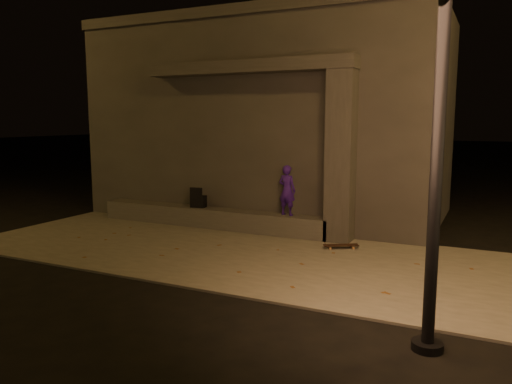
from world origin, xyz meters
The scene contains 9 objects.
ground centered at (0.00, 0.00, 0.00)m, with size 120.00×120.00×0.00m, color black.
sidewalk centered at (0.00, 2.00, 0.02)m, with size 11.00×4.40×0.04m, color #605C54.
building centered at (-1.00, 6.49, 2.61)m, with size 9.00×5.10×5.22m.
ledge centered at (-1.50, 3.75, 0.27)m, with size 6.00×0.55×0.45m, color #4A4843.
column centered at (1.70, 3.75, 1.84)m, with size 0.55×0.55×3.60m, color #373532.
canopy centered at (-0.50, 3.80, 3.78)m, with size 5.00×0.70×0.28m, color #373532.
skateboarder centered at (0.49, 3.75, 1.05)m, with size 0.41×0.27×1.13m, color #37158E.
backpack centered at (-1.84, 3.75, 0.66)m, with size 0.38×0.27×0.50m.
skateboard centered at (1.94, 3.10, 0.10)m, with size 0.70×0.51×0.08m.
Camera 1 is at (4.64, -6.45, 2.62)m, focal length 35.00 mm.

